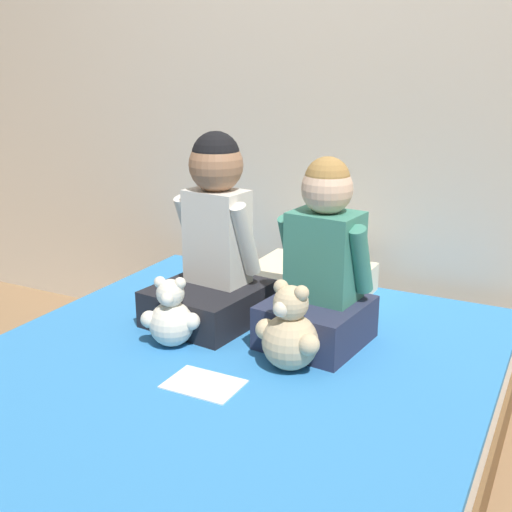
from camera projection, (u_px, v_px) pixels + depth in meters
ground_plane at (214, 484)px, 1.99m from camera, size 14.00×14.00×0.00m
wall_behind_bed at (348, 63)px, 2.54m from camera, size 8.00×0.06×2.50m
bed at (213, 430)px, 1.94m from camera, size 1.54×1.89×0.38m
child_on_left at (213, 245)px, 2.20m from camera, size 0.38×0.41×0.65m
child_on_right at (322, 269)px, 2.03m from camera, size 0.33×0.35×0.60m
teddy_bear_held_by_left_child at (171, 317)px, 2.03m from camera, size 0.18×0.14×0.23m
teddy_bear_held_by_right_child at (290, 333)px, 1.87m from camera, size 0.22×0.17×0.27m
pillow_at_headboard at (312, 279)px, 2.51m from camera, size 0.44×0.30×0.11m
sign_card at (204, 384)px, 1.81m from camera, size 0.21×0.15×0.00m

